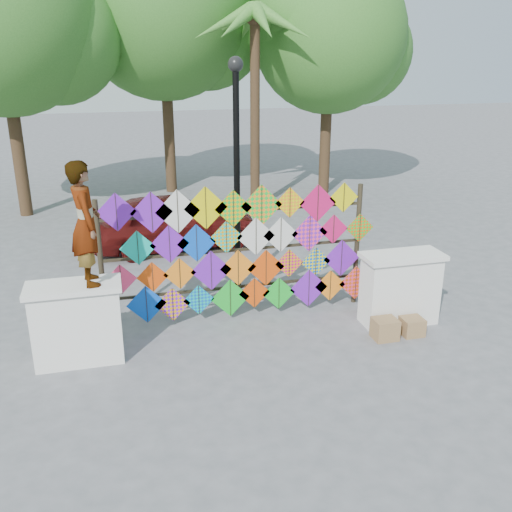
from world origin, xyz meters
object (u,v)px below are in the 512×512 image
object	(u,v)px
sedan	(174,221)
lamppost	(237,156)
vendor_woman	(85,224)
kite_rack	(241,252)

from	to	relation	value
sedan	lamppost	distance (m)	3.64
vendor_woman	sedan	distance (m)	5.60
kite_rack	lamppost	world-z (taller)	lamppost
kite_rack	vendor_woman	bearing A→B (deg)	-159.71
kite_rack	sedan	distance (m)	4.26
kite_rack	vendor_woman	distance (m)	2.84
lamppost	sedan	bearing A→B (deg)	107.94
kite_rack	sedan	world-z (taller)	kite_rack
sedan	vendor_woman	bearing A→B (deg)	155.97
kite_rack	sedan	xyz separation A→B (m)	(-0.71, 4.16, -0.56)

